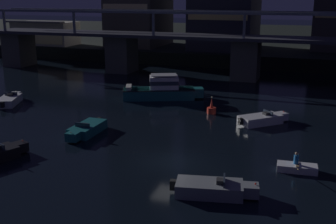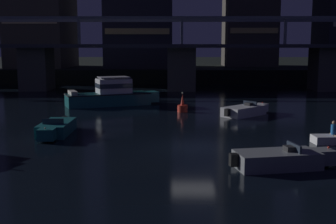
{
  "view_description": "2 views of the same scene",
  "coord_description": "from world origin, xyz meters",
  "px_view_note": "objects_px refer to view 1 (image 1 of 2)",
  "views": [
    {
      "loc": [
        8.88,
        -26.39,
        11.31
      ],
      "look_at": [
        -3.39,
        9.09,
        1.0
      ],
      "focal_mm": 45.05,
      "sensor_mm": 36.0,
      "label": 1
    },
    {
      "loc": [
        -1.23,
        -24.0,
        5.73
      ],
      "look_at": [
        -1.52,
        7.35,
        0.93
      ],
      "focal_mm": 45.94,
      "sensor_mm": 36.0,
      "label": 2
    }
  ],
  "objects_px": {
    "speedboat_mid_left": "(86,129)",
    "speedboat_far_center": "(213,189)",
    "waterfront_pavilion": "(46,33)",
    "dinghy_with_paddler": "(297,167)",
    "channel_buoy": "(212,109)",
    "speedboat_near_right": "(10,100)",
    "speedboat_near_center": "(262,119)",
    "cabin_cruiser_near_left": "(161,90)",
    "river_bridge": "(246,51)"
  },
  "relations": [
    {
      "from": "speedboat_mid_left",
      "to": "river_bridge",
      "type": "bearing_deg",
      "value": 73.09
    },
    {
      "from": "cabin_cruiser_near_left",
      "to": "dinghy_with_paddler",
      "type": "distance_m",
      "value": 22.88
    },
    {
      "from": "speedboat_far_center",
      "to": "dinghy_with_paddler",
      "type": "bearing_deg",
      "value": 49.39
    },
    {
      "from": "river_bridge",
      "to": "speedboat_near_right",
      "type": "relative_size",
      "value": 16.23
    },
    {
      "from": "speedboat_near_center",
      "to": "speedboat_far_center",
      "type": "height_order",
      "value": "same"
    },
    {
      "from": "cabin_cruiser_near_left",
      "to": "channel_buoy",
      "type": "relative_size",
      "value": 5.25
    },
    {
      "from": "speedboat_mid_left",
      "to": "channel_buoy",
      "type": "height_order",
      "value": "channel_buoy"
    },
    {
      "from": "speedboat_mid_left",
      "to": "channel_buoy",
      "type": "relative_size",
      "value": 2.95
    },
    {
      "from": "dinghy_with_paddler",
      "to": "speedboat_far_center",
      "type": "bearing_deg",
      "value": -130.61
    },
    {
      "from": "speedboat_far_center",
      "to": "channel_buoy",
      "type": "xyz_separation_m",
      "value": [
        -4.27,
        17.54,
        0.06
      ]
    },
    {
      "from": "waterfront_pavilion",
      "to": "dinghy_with_paddler",
      "type": "xyz_separation_m",
      "value": [
        49.5,
        -43.43,
        -4.16
      ]
    },
    {
      "from": "channel_buoy",
      "to": "dinghy_with_paddler",
      "type": "distance_m",
      "value": 15.1
    },
    {
      "from": "speedboat_near_center",
      "to": "waterfront_pavilion",
      "type": "bearing_deg",
      "value": 144.3
    },
    {
      "from": "cabin_cruiser_near_left",
      "to": "speedboat_near_right",
      "type": "xyz_separation_m",
      "value": [
        -14.85,
        -7.67,
        -0.64
      ]
    },
    {
      "from": "river_bridge",
      "to": "dinghy_with_paddler",
      "type": "height_order",
      "value": "river_bridge"
    },
    {
      "from": "river_bridge",
      "to": "speedboat_near_center",
      "type": "xyz_separation_m",
      "value": [
        4.92,
        -21.1,
        -3.59
      ]
    },
    {
      "from": "speedboat_far_center",
      "to": "speedboat_near_right",
      "type": "bearing_deg",
      "value": 151.32
    },
    {
      "from": "dinghy_with_paddler",
      "to": "speedboat_near_right",
      "type": "bearing_deg",
      "value": 163.63
    },
    {
      "from": "speedboat_near_center",
      "to": "channel_buoy",
      "type": "height_order",
      "value": "channel_buoy"
    },
    {
      "from": "speedboat_near_center",
      "to": "speedboat_near_right",
      "type": "relative_size",
      "value": 0.88
    },
    {
      "from": "speedboat_near_center",
      "to": "channel_buoy",
      "type": "xyz_separation_m",
      "value": [
        -5.21,
        1.87,
        0.06
      ]
    },
    {
      "from": "speedboat_far_center",
      "to": "river_bridge",
      "type": "bearing_deg",
      "value": 96.17
    },
    {
      "from": "waterfront_pavilion",
      "to": "speedboat_near_right",
      "type": "height_order",
      "value": "waterfront_pavilion"
    },
    {
      "from": "river_bridge",
      "to": "cabin_cruiser_near_left",
      "type": "relative_size",
      "value": 8.91
    },
    {
      "from": "river_bridge",
      "to": "speedboat_mid_left",
      "type": "bearing_deg",
      "value": -106.91
    },
    {
      "from": "waterfront_pavilion",
      "to": "speedboat_near_right",
      "type": "distance_m",
      "value": 39.54
    },
    {
      "from": "waterfront_pavilion",
      "to": "river_bridge",
      "type": "bearing_deg",
      "value": -16.2
    },
    {
      "from": "speedboat_near_right",
      "to": "dinghy_with_paddler",
      "type": "distance_m",
      "value": 31.82
    },
    {
      "from": "speedboat_near_right",
      "to": "channel_buoy",
      "type": "bearing_deg",
      "value": 8.66
    },
    {
      "from": "cabin_cruiser_near_left",
      "to": "dinghy_with_paddler",
      "type": "xyz_separation_m",
      "value": [
        15.68,
        -16.64,
        -0.77
      ]
    },
    {
      "from": "waterfront_pavilion",
      "to": "cabin_cruiser_near_left",
      "type": "relative_size",
      "value": 1.34
    },
    {
      "from": "cabin_cruiser_near_left",
      "to": "dinghy_with_paddler",
      "type": "bearing_deg",
      "value": -46.71
    },
    {
      "from": "speedboat_near_right",
      "to": "speedboat_mid_left",
      "type": "bearing_deg",
      "value": -26.33
    },
    {
      "from": "speedboat_near_center",
      "to": "speedboat_mid_left",
      "type": "height_order",
      "value": "same"
    },
    {
      "from": "waterfront_pavilion",
      "to": "dinghy_with_paddler",
      "type": "height_order",
      "value": "waterfront_pavilion"
    },
    {
      "from": "waterfront_pavilion",
      "to": "speedboat_mid_left",
      "type": "relative_size",
      "value": 2.39
    },
    {
      "from": "waterfront_pavilion",
      "to": "speedboat_far_center",
      "type": "distance_m",
      "value": 66.41
    },
    {
      "from": "river_bridge",
      "to": "speedboat_near_right",
      "type": "distance_m",
      "value": 31.73
    },
    {
      "from": "waterfront_pavilion",
      "to": "cabin_cruiser_near_left",
      "type": "xyz_separation_m",
      "value": [
        33.82,
        -26.79,
        -3.39
      ]
    },
    {
      "from": "river_bridge",
      "to": "dinghy_with_paddler",
      "type": "distance_m",
      "value": 32.85
    },
    {
      "from": "dinghy_with_paddler",
      "to": "channel_buoy",
      "type": "bearing_deg",
      "value": 125.55
    },
    {
      "from": "speedboat_near_center",
      "to": "dinghy_with_paddler",
      "type": "xyz_separation_m",
      "value": [
        3.57,
        -10.41,
        -0.14
      ]
    },
    {
      "from": "channel_buoy",
      "to": "dinghy_with_paddler",
      "type": "xyz_separation_m",
      "value": [
        8.78,
        -12.28,
        -0.2
      ]
    },
    {
      "from": "waterfront_pavilion",
      "to": "speedboat_far_center",
      "type": "relative_size",
      "value": 2.37
    },
    {
      "from": "speedboat_mid_left",
      "to": "speedboat_far_center",
      "type": "relative_size",
      "value": 0.99
    },
    {
      "from": "dinghy_with_paddler",
      "to": "speedboat_mid_left",
      "type": "bearing_deg",
      "value": 172.0
    },
    {
      "from": "cabin_cruiser_near_left",
      "to": "speedboat_near_center",
      "type": "xyz_separation_m",
      "value": [
        12.11,
        -6.23,
        -0.64
      ]
    },
    {
      "from": "speedboat_near_center",
      "to": "cabin_cruiser_near_left",
      "type": "bearing_deg",
      "value": 152.79
    },
    {
      "from": "speedboat_far_center",
      "to": "dinghy_with_paddler",
      "type": "xyz_separation_m",
      "value": [
        4.51,
        5.26,
        -0.14
      ]
    },
    {
      "from": "speedboat_near_right",
      "to": "river_bridge",
      "type": "bearing_deg",
      "value": 45.65
    }
  ]
}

